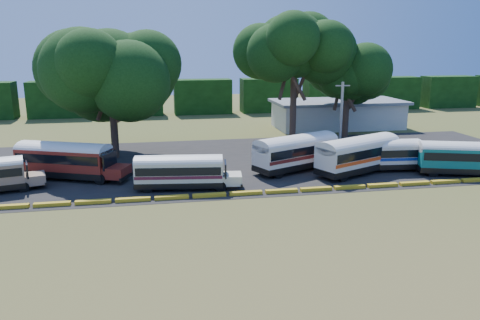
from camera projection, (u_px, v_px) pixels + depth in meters
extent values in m
plane|color=#3B521B|center=(267.00, 198.00, 37.46)|extent=(160.00, 160.00, 0.00)
cube|color=black|center=(249.00, 161.00, 49.09)|extent=(64.00, 24.00, 0.02)
cube|color=gold|center=(10.00, 207.00, 34.93)|extent=(2.70, 0.45, 0.30)
cube|color=gold|center=(52.00, 204.00, 35.46)|extent=(2.70, 0.45, 0.30)
cube|color=gold|center=(93.00, 202.00, 35.99)|extent=(2.70, 0.45, 0.30)
cube|color=gold|center=(133.00, 200.00, 36.52)|extent=(2.70, 0.45, 0.30)
cube|color=gold|center=(172.00, 197.00, 37.05)|extent=(2.70, 0.45, 0.30)
cube|color=gold|center=(209.00, 195.00, 37.58)|extent=(2.70, 0.45, 0.30)
cube|color=gold|center=(246.00, 193.00, 38.12)|extent=(2.70, 0.45, 0.30)
cube|color=gold|center=(281.00, 191.00, 38.65)|extent=(2.70, 0.45, 0.30)
cube|color=gold|center=(316.00, 189.00, 39.18)|extent=(2.70, 0.45, 0.30)
cube|color=gold|center=(350.00, 187.00, 39.71)|extent=(2.70, 0.45, 0.30)
cube|color=gold|center=(382.00, 185.00, 40.24)|extent=(2.70, 0.45, 0.30)
cube|color=gold|center=(414.00, 184.00, 40.77)|extent=(2.70, 0.45, 0.30)
cube|color=gold|center=(445.00, 182.00, 41.30)|extent=(2.70, 0.45, 0.30)
cube|color=gold|center=(476.00, 180.00, 41.83)|extent=(2.70, 0.45, 0.30)
cube|color=beige|center=(337.00, 115.00, 68.84)|extent=(18.00, 8.00, 3.60)
cube|color=slate|center=(338.00, 102.00, 68.36)|extent=(19.00, 9.00, 0.40)
cube|color=black|center=(60.00, 99.00, 78.31)|extent=(10.00, 4.00, 6.00)
cube|color=black|center=(133.00, 98.00, 80.43)|extent=(10.00, 4.00, 6.00)
cube|color=black|center=(203.00, 96.00, 82.55)|extent=(10.00, 4.00, 6.00)
cube|color=black|center=(269.00, 95.00, 84.67)|extent=(10.00, 4.00, 6.00)
cube|color=black|center=(331.00, 94.00, 86.80)|extent=(10.00, 4.00, 6.00)
cube|color=black|center=(391.00, 93.00, 88.92)|extent=(10.00, 4.00, 6.00)
cube|color=black|center=(448.00, 92.00, 91.04)|extent=(10.00, 4.00, 6.00)
cylinder|color=black|center=(24.00, 187.00, 38.75)|extent=(0.92, 0.47, 0.88)
cylinder|color=black|center=(23.00, 181.00, 40.40)|extent=(0.92, 0.47, 0.88)
cube|color=#91735B|center=(35.00, 178.00, 39.88)|extent=(2.03, 2.28, 0.84)
cube|color=black|center=(27.00, 169.00, 39.44)|extent=(0.65, 1.99, 1.21)
cube|color=black|center=(45.00, 181.00, 40.28)|extent=(0.71, 2.13, 0.26)
cylinder|color=black|center=(100.00, 179.00, 40.76)|extent=(1.06, 0.66, 1.03)
cylinder|color=black|center=(112.00, 173.00, 42.85)|extent=(1.06, 0.66, 1.03)
cylinder|color=black|center=(29.00, 175.00, 42.20)|extent=(1.06, 0.66, 1.03)
cylinder|color=black|center=(44.00, 168.00, 44.29)|extent=(1.06, 0.66, 1.03)
cube|color=black|center=(65.00, 172.00, 42.60)|extent=(8.76, 5.63, 0.56)
cube|color=maroon|center=(64.00, 159.00, 42.30)|extent=(8.76, 5.63, 1.88)
cube|color=black|center=(64.00, 156.00, 42.25)|extent=(8.47, 5.55, 0.79)
ellipsoid|color=silver|center=(63.00, 149.00, 42.08)|extent=(8.76, 5.63, 1.16)
cube|color=maroon|center=(117.00, 172.00, 41.46)|extent=(2.58, 2.80, 0.98)
cube|color=black|center=(110.00, 160.00, 41.35)|extent=(1.06, 2.24, 1.41)
cube|color=black|center=(127.00, 177.00, 41.38)|extent=(1.14, 2.39, 0.31)
cube|color=black|center=(25.00, 170.00, 43.48)|extent=(1.14, 2.39, 0.31)
cylinder|color=black|center=(221.00, 187.00, 38.86)|extent=(0.91, 0.36, 0.89)
cylinder|color=black|center=(220.00, 180.00, 40.70)|extent=(0.91, 0.36, 0.89)
cylinder|color=black|center=(147.00, 188.00, 38.52)|extent=(0.91, 0.36, 0.89)
cylinder|color=black|center=(150.00, 181.00, 40.36)|extent=(0.91, 0.36, 0.89)
cube|color=black|center=(180.00, 183.00, 39.55)|extent=(7.51, 3.12, 0.49)
cube|color=beige|center=(179.00, 171.00, 39.30)|extent=(7.51, 3.12, 1.63)
cube|color=black|center=(179.00, 168.00, 39.25)|extent=(7.23, 3.14, 0.68)
cube|color=#4D1427|center=(179.00, 174.00, 39.38)|extent=(7.45, 3.15, 0.27)
ellipsoid|color=silver|center=(179.00, 161.00, 39.10)|extent=(7.51, 3.12, 1.00)
cube|color=beige|center=(232.00, 179.00, 39.74)|extent=(1.83, 2.14, 0.84)
cube|color=black|center=(225.00, 169.00, 39.50)|extent=(0.39, 2.05, 1.22)
cube|color=black|center=(241.00, 183.00, 39.86)|extent=(0.43, 2.18, 0.27)
cube|color=black|center=(137.00, 184.00, 39.37)|extent=(0.43, 2.18, 0.27)
cylinder|color=black|center=(334.00, 162.00, 46.78)|extent=(1.08, 0.71, 1.06)
cylinder|color=black|center=(318.00, 157.00, 48.57)|extent=(1.08, 0.71, 1.06)
cylinder|color=black|center=(279.00, 173.00, 42.76)|extent=(1.08, 0.71, 1.06)
cylinder|color=black|center=(263.00, 168.00, 44.55)|extent=(1.08, 0.71, 1.06)
cube|color=black|center=(295.00, 164.00, 45.33)|extent=(8.98, 6.02, 0.58)
cube|color=white|center=(296.00, 151.00, 45.03)|extent=(8.98, 6.02, 1.94)
cube|color=black|center=(296.00, 149.00, 44.97)|extent=(8.69, 5.94, 0.81)
cube|color=#551716|center=(296.00, 155.00, 45.12)|extent=(8.92, 6.03, 0.32)
ellipsoid|color=silver|center=(296.00, 141.00, 44.80)|extent=(8.98, 6.02, 1.19)
cube|color=white|center=(334.00, 153.00, 48.21)|extent=(2.70, 2.91, 1.00)
cube|color=black|center=(330.00, 144.00, 47.59)|extent=(1.16, 2.28, 1.45)
cube|color=black|center=(340.00, 156.00, 48.82)|extent=(1.26, 2.43, 0.32)
cube|color=black|center=(261.00, 172.00, 42.96)|extent=(1.26, 2.43, 0.32)
cylinder|color=black|center=(395.00, 164.00, 45.75)|extent=(1.10, 0.72, 1.07)
cylinder|color=black|center=(376.00, 160.00, 47.56)|extent=(1.10, 0.72, 1.07)
cylinder|color=black|center=(343.00, 176.00, 41.67)|extent=(1.10, 0.72, 1.07)
cylinder|color=black|center=(325.00, 171.00, 43.48)|extent=(1.10, 0.72, 1.07)
cube|color=black|center=(357.00, 167.00, 44.27)|extent=(9.08, 6.11, 0.59)
cube|color=silver|center=(358.00, 154.00, 43.97)|extent=(9.08, 6.11, 1.96)
cube|color=black|center=(358.00, 151.00, 43.91)|extent=(8.79, 6.02, 0.82)
cube|color=#CB3F14|center=(358.00, 158.00, 44.06)|extent=(9.02, 6.11, 0.32)
ellipsoid|color=silver|center=(358.00, 143.00, 43.73)|extent=(9.08, 6.11, 1.20)
cube|color=silver|center=(393.00, 156.00, 47.20)|extent=(2.73, 2.94, 1.02)
cube|color=black|center=(389.00, 146.00, 46.57)|extent=(1.18, 2.30, 1.47)
cube|color=black|center=(398.00, 159.00, 47.81)|extent=(1.27, 2.46, 0.32)
cube|color=black|center=(324.00, 175.00, 41.87)|extent=(1.27, 2.46, 0.32)
cylinder|color=black|center=(420.00, 168.00, 44.81)|extent=(0.94, 0.33, 0.93)
cylinder|color=black|center=(410.00, 163.00, 46.72)|extent=(0.94, 0.33, 0.93)
cylinder|color=black|center=(357.00, 169.00, 44.15)|extent=(0.94, 0.33, 0.93)
cylinder|color=black|center=(350.00, 164.00, 46.07)|extent=(0.94, 0.33, 0.93)
cube|color=black|center=(380.00, 165.00, 45.36)|extent=(7.74, 2.88, 0.51)
cube|color=silver|center=(381.00, 154.00, 45.09)|extent=(7.74, 2.88, 1.69)
cube|color=black|center=(381.00, 152.00, 45.04)|extent=(7.45, 2.91, 0.71)
cube|color=navy|center=(380.00, 157.00, 45.17)|extent=(7.67, 2.91, 0.28)
ellipsoid|color=silver|center=(381.00, 145.00, 44.89)|extent=(7.74, 2.88, 1.04)
cube|color=silver|center=(425.00, 161.00, 45.77)|extent=(1.82, 2.16, 0.88)
cube|color=black|center=(421.00, 152.00, 45.49)|extent=(0.30, 2.13, 1.27)
cube|color=black|center=(433.00, 164.00, 45.94)|extent=(0.34, 2.27, 0.28)
cube|color=black|center=(342.00, 167.00, 44.99)|extent=(0.34, 2.27, 0.28)
cylinder|color=black|center=(433.00, 172.00, 43.21)|extent=(1.00, 0.55, 0.96)
cylinder|color=black|center=(427.00, 166.00, 45.19)|extent=(1.00, 0.55, 0.96)
cube|color=black|center=(461.00, 169.00, 43.82)|extent=(8.22, 4.68, 0.53)
cube|color=#0D6865|center=(463.00, 157.00, 43.55)|extent=(8.22, 4.68, 1.75)
cube|color=black|center=(463.00, 155.00, 43.50)|extent=(7.94, 4.64, 0.74)
ellipsoid|color=silver|center=(464.00, 148.00, 43.34)|extent=(8.22, 4.68, 1.08)
cube|color=black|center=(418.00, 168.00, 44.32)|extent=(0.88, 2.29, 0.29)
cylinder|color=#322319|center=(114.00, 129.00, 50.07)|extent=(0.80, 0.80, 6.27)
cylinder|color=#322319|center=(125.00, 103.00, 50.06)|extent=(1.21, 2.35, 3.61)
cylinder|color=#322319|center=(104.00, 103.00, 50.04)|extent=(1.84, 2.08, 3.61)
cylinder|color=#322319|center=(109.00, 106.00, 48.16)|extent=(2.38, 0.84, 3.61)
ellipsoid|color=black|center=(110.00, 71.00, 48.60)|extent=(11.86, 11.86, 8.70)
cylinder|color=#322319|center=(293.00, 109.00, 58.47)|extent=(0.80, 0.80, 8.12)
cylinder|color=#322319|center=(302.00, 81.00, 58.27)|extent=(1.41, 2.89, 4.62)
cylinder|color=#322319|center=(284.00, 81.00, 58.26)|extent=(2.21, 2.52, 4.62)
cylinder|color=#322319|center=(295.00, 82.00, 56.37)|extent=(2.95, 0.94, 4.62)
ellipsoid|color=black|center=(295.00, 46.00, 56.61)|extent=(10.76, 10.76, 7.89)
cylinder|color=#322319|center=(346.00, 116.00, 61.62)|extent=(0.80, 0.80, 5.46)
cylinder|color=#322319|center=(354.00, 98.00, 61.70)|extent=(1.13, 2.11, 3.17)
cylinder|color=#322319|center=(337.00, 98.00, 61.68)|extent=(1.68, 1.88, 3.17)
cylinder|color=#322319|center=(349.00, 100.00, 59.80)|extent=(2.13, 0.80, 3.17)
ellipsoid|color=black|center=(348.00, 75.00, 60.33)|extent=(8.98, 8.98, 6.58)
cylinder|color=gray|center=(341.00, 119.00, 50.90)|extent=(0.30, 0.30, 8.05)
cube|color=gray|center=(343.00, 86.00, 50.03)|extent=(1.60, 0.12, 0.12)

